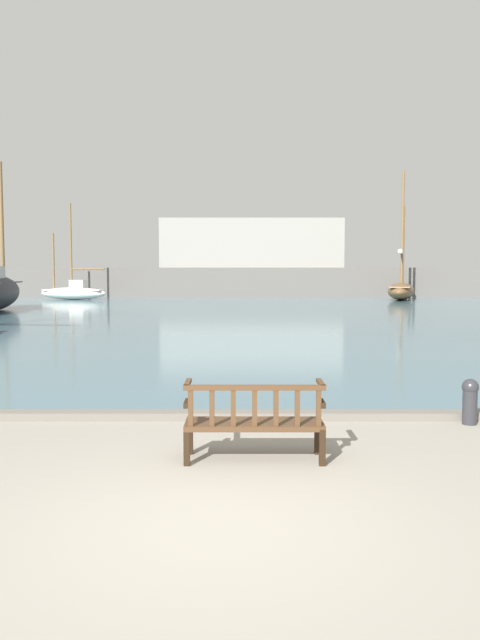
{
  "coord_description": "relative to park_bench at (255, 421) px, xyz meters",
  "views": [
    {
      "loc": [
        0.23,
        -5.25,
        2.19
      ],
      "look_at": [
        0.2,
        10.0,
        1.0
      ],
      "focal_mm": 35.0,
      "sensor_mm": 36.0,
      "label": 1
    }
  ],
  "objects": [
    {
      "name": "harbor_water",
      "position": [
        -0.39,
        42.17,
        -0.43
      ],
      "size": [
        100.0,
        80.0,
        0.08
      ],
      "primitive_type": "cube",
      "color": "slate",
      "rests_on": "ground"
    },
    {
      "name": "quay_edge_kerb",
      "position": [
        -0.39,
        2.02,
        -0.41
      ],
      "size": [
        40.0,
        0.3,
        0.12
      ],
      "primitive_type": "cube",
      "color": "slate",
      "rests_on": "ground"
    },
    {
      "name": "sailboat_outer_port",
      "position": [
        11.92,
        39.6,
        0.45
      ],
      "size": [
        3.73,
        7.29,
        9.58
      ],
      "color": "brown",
      "rests_on": "harbor_water"
    },
    {
      "name": "mooring_bollard",
      "position": [
        3.13,
        1.72,
        -0.1
      ],
      "size": [
        0.24,
        0.24,
        0.66
      ],
      "color": "#2D2D33",
      "rests_on": "ground"
    },
    {
      "name": "ground_plane",
      "position": [
        -0.39,
        -1.83,
        -0.47
      ],
      "size": [
        160.0,
        160.0,
        0.0
      ],
      "primitive_type": "plane",
      "color": "gray"
    },
    {
      "name": "sailboat_distant_harbor",
      "position": [
        -12.75,
        40.01,
        0.23
      ],
      "size": [
        5.4,
        2.43,
        7.21
      ],
      "color": "silver",
      "rests_on": "harbor_water"
    },
    {
      "name": "far_breakwater",
      "position": [
        0.15,
        45.05,
        1.7
      ],
      "size": [
        55.1,
        2.4,
        7.1
      ],
      "color": "#66605B",
      "rests_on": "ground"
    },
    {
      "name": "park_bench",
      "position": [
        0.0,
        0.0,
        0.0
      ],
      "size": [
        1.6,
        0.52,
        0.92
      ],
      "color": "black",
      "rests_on": "ground"
    }
  ]
}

